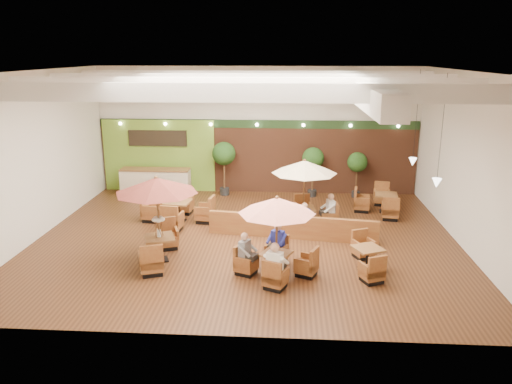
# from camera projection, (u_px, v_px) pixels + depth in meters

# --- Properties ---
(room) EXTENTS (14.04, 14.00, 5.52)m
(room) POSITION_uv_depth(u_px,v_px,m) (256.00, 126.00, 16.98)
(room) COLOR #381E0F
(room) RESTS_ON ground
(service_counter) EXTENTS (3.00, 0.75, 1.18)m
(service_counter) POSITION_uv_depth(u_px,v_px,m) (156.00, 182.00, 21.82)
(service_counter) COLOR beige
(service_counter) RESTS_ON ground
(booth_divider) EXTENTS (5.70, 0.99, 0.79)m
(booth_divider) POSITION_uv_depth(u_px,v_px,m) (292.00, 227.00, 16.74)
(booth_divider) COLOR brown
(booth_divider) RESTS_ON ground
(table_0) EXTENTS (2.43, 2.73, 2.63)m
(table_0) POSITION_uv_depth(u_px,v_px,m) (157.00, 197.00, 14.52)
(table_0) COLOR brown
(table_0) RESTS_ON ground
(table_1) EXTENTS (2.42, 2.42, 2.33)m
(table_1) POSITION_uv_depth(u_px,v_px,m) (277.00, 221.00, 13.65)
(table_1) COLOR brown
(table_1) RESTS_ON ground
(table_2) EXTENTS (2.47, 2.47, 2.50)m
(table_2) POSITION_uv_depth(u_px,v_px,m) (304.00, 181.00, 17.46)
(table_2) COLOR brown
(table_2) RESTS_ON ground
(table_3) EXTENTS (2.71, 2.71, 1.57)m
(table_3) POSITION_uv_depth(u_px,v_px,m) (178.00, 210.00, 18.38)
(table_3) COLOR brown
(table_3) RESTS_ON ground
(table_4) EXTENTS (1.00, 2.41, 0.84)m
(table_4) POSITION_uv_depth(u_px,v_px,m) (367.00, 259.00, 14.36)
(table_4) COLOR brown
(table_4) RESTS_ON ground
(table_5) EXTENTS (1.75, 2.55, 0.93)m
(table_5) POSITION_uv_depth(u_px,v_px,m) (379.00, 203.00, 19.56)
(table_5) COLOR brown
(table_5) RESTS_ON ground
(topiary_0) EXTENTS (1.01, 1.01, 2.35)m
(topiary_0) POSITION_uv_depth(u_px,v_px,m) (224.00, 156.00, 21.51)
(topiary_0) COLOR black
(topiary_0) RESTS_ON ground
(topiary_1) EXTENTS (0.93, 0.93, 2.16)m
(topiary_1) POSITION_uv_depth(u_px,v_px,m) (313.00, 160.00, 21.31)
(topiary_1) COLOR black
(topiary_1) RESTS_ON ground
(topiary_2) EXTENTS (0.85, 0.85, 1.97)m
(topiary_2) POSITION_uv_depth(u_px,v_px,m) (357.00, 164.00, 21.23)
(topiary_2) COLOR black
(topiary_2) RESTS_ON ground
(diner_0) EXTENTS (0.47, 0.44, 0.85)m
(diner_0) POSITION_uv_depth(u_px,v_px,m) (276.00, 261.00, 13.07)
(diner_0) COLOR white
(diner_0) RESTS_ON ground
(diner_1) EXTENTS (0.42, 0.40, 0.76)m
(diner_1) POSITION_uv_depth(u_px,v_px,m) (277.00, 239.00, 14.70)
(diner_1) COLOR #2935B4
(diner_1) RESTS_ON ground
(diner_2) EXTENTS (0.41, 0.43, 0.77)m
(diner_2) POSITION_uv_depth(u_px,v_px,m) (246.00, 249.00, 13.94)
(diner_2) COLOR gray
(diner_2) RESTS_ON ground
(diner_3) EXTENTS (0.39, 0.35, 0.74)m
(diner_3) POSITION_uv_depth(u_px,v_px,m) (304.00, 216.00, 16.85)
(diner_3) COLOR #2935B4
(diner_3) RESTS_ON ground
(diner_4) EXTENTS (0.38, 0.43, 0.81)m
(diner_4) POSITION_uv_depth(u_px,v_px,m) (329.00, 207.00, 17.66)
(diner_4) COLOR white
(diner_4) RESTS_ON ground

